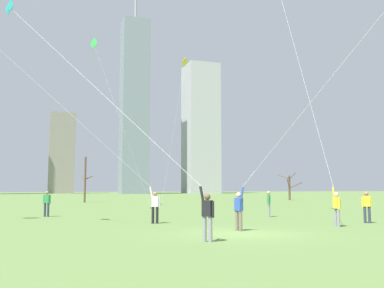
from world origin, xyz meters
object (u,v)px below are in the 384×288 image
kite_flyer_midfield_left_white (311,111)px  bystander_watching_nearby (269,202)px  kite_flyer_foreground_left_red (104,156)px  distant_kite_drifting_right_yellow (184,70)px  bare_tree_leftmost (85,179)px  bystander_strolling_midfield (367,205)px  kite_flyer_midfield_center_blue (301,129)px  bare_tree_rightmost (290,186)px  bystander_far_off_by_trees (47,202)px  distant_kite_high_overhead_green (97,52)px  kite_flyer_foreground_right_teal (179,184)px

kite_flyer_midfield_left_white → bystander_watching_nearby: (-0.19, 4.51, -5.10)m
kite_flyer_foreground_left_red → kite_flyer_midfield_left_white: bearing=-12.3°
distant_kite_drifting_right_yellow → bare_tree_leftmost: size_ratio=3.18×
kite_flyer_foreground_left_red → kite_flyer_midfield_left_white: size_ratio=0.69×
bystander_strolling_midfield → bystander_watching_nearby: 6.40m
kite_flyer_midfield_center_blue → bare_tree_rightmost: 50.98m
kite_flyer_midfield_left_white → bare_tree_leftmost: (-8.66, 36.77, -3.03)m
kite_flyer_foreground_left_red → bystander_far_off_by_trees: 7.84m
kite_flyer_midfield_left_white → bystander_strolling_midfield: size_ratio=12.42×
kite_flyer_foreground_left_red → bystander_watching_nearby: kite_flyer_foreground_left_red is taller
distant_kite_high_overhead_green → bare_tree_leftmost: 17.99m
kite_flyer_foreground_right_teal → distant_kite_high_overhead_green: distant_kite_high_overhead_green is taller
bystander_far_off_by_trees → distant_kite_high_overhead_green: distant_kite_high_overhead_green is taller
kite_flyer_midfield_left_white → bare_tree_rightmost: 43.94m
bare_tree_rightmost → kite_flyer_midfield_left_white: bearing=-120.0°
kite_flyer_midfield_left_white → distant_kite_high_overhead_green: kite_flyer_midfield_left_white is taller
bystander_far_off_by_trees → kite_flyer_foreground_left_red: bearing=-69.1°
kite_flyer_foreground_right_teal → distant_kite_drifting_right_yellow: 40.51m
kite_flyer_foreground_left_red → bare_tree_rightmost: 48.30m
bystander_far_off_by_trees → distant_kite_drifting_right_yellow: bearing=53.2°
kite_flyer_foreground_left_red → bystander_far_off_by_trees: size_ratio=8.60×
distant_kite_drifting_right_yellow → bare_tree_rightmost: distant_kite_drifting_right_yellow is taller
kite_flyer_foreground_left_red → bare_tree_leftmost: bearing=86.4°
kite_flyer_midfield_left_white → distant_kite_drifting_right_yellow: (2.52, 30.67, 10.63)m
kite_flyer_foreground_left_red → distant_kite_high_overhead_green: size_ratio=0.80×
bare_tree_rightmost → kite_flyer_foreground_right_teal: bearing=-125.7°
kite_flyer_foreground_left_red → bare_tree_leftmost: 34.48m
kite_flyer_midfield_left_white → bare_tree_rightmost: (21.86, 37.92, -3.92)m
kite_flyer_foreground_right_teal → bystander_watching_nearby: size_ratio=6.87×
kite_flyer_foreground_right_teal → kite_flyer_midfield_left_white: kite_flyer_midfield_left_white is taller
bare_tree_leftmost → bare_tree_rightmost: size_ratio=1.36×
kite_flyer_foreground_left_red → bare_tree_leftmost: size_ratio=2.41×
kite_flyer_midfield_left_white → bystander_strolling_midfield: kite_flyer_midfield_left_white is taller
kite_flyer_foreground_right_teal → bystander_strolling_midfield: 12.11m
bystander_strolling_midfield → kite_flyer_midfield_center_blue: bearing=-147.0°
bystander_strolling_midfield → bare_tree_rightmost: (19.57, 39.31, 1.18)m
bystander_watching_nearby → bare_tree_leftmost: (-8.47, 32.25, 2.07)m
distant_kite_drifting_right_yellow → bare_tree_leftmost: (-11.18, 6.10, -13.66)m
kite_flyer_foreground_left_red → bystander_far_off_by_trees: kite_flyer_foreground_left_red is taller
distant_kite_high_overhead_green → bare_tree_leftmost: (0.30, 12.75, -12.69)m
bare_tree_leftmost → bystander_strolling_midfield: bearing=-74.0°
kite_flyer_foreground_right_teal → bare_tree_leftmost: kite_flyer_foreground_right_teal is taller
bare_tree_leftmost → bare_tree_rightmost: (30.51, 1.15, -0.89)m
bystander_watching_nearby → distant_kite_drifting_right_yellow: distant_kite_drifting_right_yellow is taller
kite_flyer_foreground_left_red → bare_tree_rightmost: bearing=47.4°
kite_flyer_midfield_left_white → bystander_far_off_by_trees: (-13.44, 9.29, -5.10)m
bystander_far_off_by_trees → bare_tree_rightmost: (35.30, 28.63, 1.18)m
kite_flyer_foreground_right_teal → bare_tree_rightmost: 53.14m
kite_flyer_foreground_left_red → bystander_watching_nearby: 11.12m
kite_flyer_foreground_left_red → bare_tree_rightmost: kite_flyer_foreground_left_red is taller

